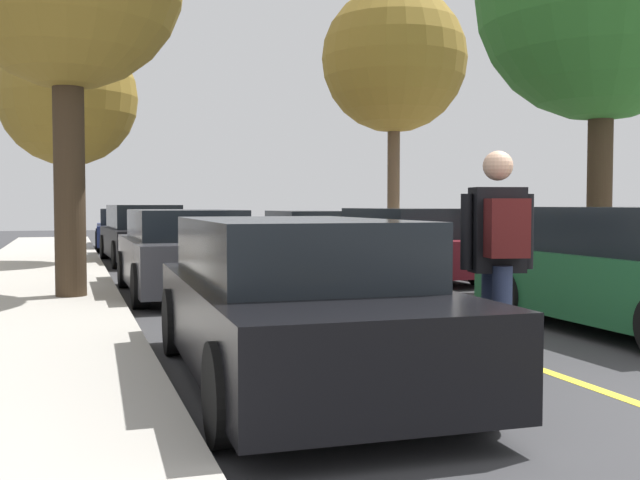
{
  "coord_description": "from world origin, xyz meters",
  "views": [
    {
      "loc": [
        -3.92,
        -3.71,
        1.46
      ],
      "look_at": [
        -0.39,
        6.82,
        0.92
      ],
      "focal_mm": 42.07,
      "sensor_mm": 36.0,
      "label": 1
    }
  ],
  "objects_px": {
    "parked_car_left_nearest": "(295,300)",
    "street_tree_right_near": "(394,60)",
    "parked_car_left_far": "(143,234)",
    "parked_car_right_near": "(404,244)",
    "parked_car_left_farthest": "(127,229)",
    "parked_car_left_near": "(185,253)",
    "street_tree_left_near": "(68,98)",
    "parked_car_right_far": "(306,234)",
    "skateboarder": "(499,251)",
    "skateboard": "(495,380)"
  },
  "relations": [
    {
      "from": "parked_car_right_far",
      "to": "street_tree_left_near",
      "type": "distance_m",
      "value": 7.04
    },
    {
      "from": "parked_car_left_near",
      "to": "parked_car_right_near",
      "type": "relative_size",
      "value": 1.0
    },
    {
      "from": "parked_car_left_far",
      "to": "parked_car_right_near",
      "type": "bearing_deg",
      "value": -53.97
    },
    {
      "from": "parked_car_left_nearest",
      "to": "parked_car_left_near",
      "type": "xyz_separation_m",
      "value": [
        -0.0,
        6.18,
        0.01
      ]
    },
    {
      "from": "skateboarder",
      "to": "skateboard",
      "type": "bearing_deg",
      "value": 78.7
    },
    {
      "from": "parked_car_right_near",
      "to": "street_tree_right_near",
      "type": "distance_m",
      "value": 6.44
    },
    {
      "from": "parked_car_right_near",
      "to": "skateboard",
      "type": "height_order",
      "value": "parked_car_right_near"
    },
    {
      "from": "parked_car_left_nearest",
      "to": "parked_car_left_near",
      "type": "bearing_deg",
      "value": 90.02
    },
    {
      "from": "parked_car_left_farthest",
      "to": "skateboard",
      "type": "xyz_separation_m",
      "value": [
        1.38,
        -19.76,
        -0.55
      ]
    },
    {
      "from": "parked_car_left_near",
      "to": "skateboard",
      "type": "height_order",
      "value": "parked_car_left_near"
    },
    {
      "from": "parked_car_left_far",
      "to": "street_tree_right_near",
      "type": "bearing_deg",
      "value": -14.76
    },
    {
      "from": "parked_car_right_near",
      "to": "parked_car_left_near",
      "type": "bearing_deg",
      "value": -166.16
    },
    {
      "from": "parked_car_left_far",
      "to": "parked_car_left_farthest",
      "type": "relative_size",
      "value": 1.07
    },
    {
      "from": "street_tree_left_near",
      "to": "skateboarder",
      "type": "bearing_deg",
      "value": -76.38
    },
    {
      "from": "parked_car_left_far",
      "to": "street_tree_left_near",
      "type": "bearing_deg",
      "value": -143.77
    },
    {
      "from": "parked_car_left_nearest",
      "to": "street_tree_left_near",
      "type": "distance_m",
      "value": 12.49
    },
    {
      "from": "parked_car_right_near",
      "to": "street_tree_right_near",
      "type": "relative_size",
      "value": 0.62
    },
    {
      "from": "parked_car_left_far",
      "to": "street_tree_left_near",
      "type": "height_order",
      "value": "street_tree_left_near"
    },
    {
      "from": "parked_car_left_nearest",
      "to": "parked_car_left_far",
      "type": "bearing_deg",
      "value": 90.02
    },
    {
      "from": "parked_car_left_farthest",
      "to": "skateboard",
      "type": "distance_m",
      "value": 19.81
    },
    {
      "from": "parked_car_left_nearest",
      "to": "street_tree_right_near",
      "type": "bearing_deg",
      "value": 62.39
    },
    {
      "from": "parked_car_left_farthest",
      "to": "skateboard",
      "type": "bearing_deg",
      "value": -86.01
    },
    {
      "from": "parked_car_right_near",
      "to": "parked_car_right_far",
      "type": "bearing_deg",
      "value": 90.01
    },
    {
      "from": "parked_car_left_nearest",
      "to": "skateboard",
      "type": "distance_m",
      "value": 1.71
    },
    {
      "from": "parked_car_left_near",
      "to": "street_tree_right_near",
      "type": "bearing_deg",
      "value": 41.85
    },
    {
      "from": "parked_car_left_far",
      "to": "parked_car_right_far",
      "type": "relative_size",
      "value": 1.1
    },
    {
      "from": "parked_car_left_near",
      "to": "street_tree_right_near",
      "type": "relative_size",
      "value": 0.62
    },
    {
      "from": "parked_car_right_near",
      "to": "skateboarder",
      "type": "distance_m",
      "value": 8.65
    },
    {
      "from": "parked_car_left_near",
      "to": "parked_car_left_far",
      "type": "relative_size",
      "value": 0.88
    },
    {
      "from": "parked_car_left_nearest",
      "to": "street_tree_left_near",
      "type": "bearing_deg",
      "value": 98.26
    },
    {
      "from": "parked_car_left_nearest",
      "to": "parked_car_left_near",
      "type": "relative_size",
      "value": 1.04
    },
    {
      "from": "parked_car_left_near",
      "to": "street_tree_left_near",
      "type": "distance_m",
      "value": 6.81
    },
    {
      "from": "parked_car_left_farthest",
      "to": "parked_car_right_far",
      "type": "relative_size",
      "value": 1.03
    },
    {
      "from": "parked_car_left_nearest",
      "to": "parked_car_left_farthest",
      "type": "xyz_separation_m",
      "value": [
        -0.0,
        18.92,
        -0.03
      ]
    },
    {
      "from": "parked_car_left_nearest",
      "to": "parked_car_right_near",
      "type": "bearing_deg",
      "value": 59.06
    },
    {
      "from": "street_tree_right_near",
      "to": "parked_car_right_far",
      "type": "bearing_deg",
      "value": 132.81
    },
    {
      "from": "parked_car_right_far",
      "to": "street_tree_right_near",
      "type": "relative_size",
      "value": 0.63
    },
    {
      "from": "parked_car_left_nearest",
      "to": "skateboarder",
      "type": "height_order",
      "value": "skateboarder"
    },
    {
      "from": "parked_car_left_farthest",
      "to": "parked_car_right_far",
      "type": "bearing_deg",
      "value": -51.27
    },
    {
      "from": "parked_car_left_near",
      "to": "parked_car_left_farthest",
      "type": "height_order",
      "value": "parked_car_left_near"
    },
    {
      "from": "skateboard",
      "to": "skateboarder",
      "type": "bearing_deg",
      "value": -101.3
    },
    {
      "from": "parked_car_left_farthest",
      "to": "street_tree_right_near",
      "type": "bearing_deg",
      "value": -50.18
    },
    {
      "from": "parked_car_left_farthest",
      "to": "street_tree_right_near",
      "type": "height_order",
      "value": "street_tree_right_near"
    },
    {
      "from": "parked_car_right_far",
      "to": "parked_car_left_farthest",
      "type": "bearing_deg",
      "value": 128.73
    },
    {
      "from": "skateboard",
      "to": "parked_car_left_nearest",
      "type": "bearing_deg",
      "value": 148.85
    },
    {
      "from": "parked_car_right_near",
      "to": "parked_car_left_farthest",
      "type": "bearing_deg",
      "value": 110.44
    },
    {
      "from": "parked_car_left_near",
      "to": "street_tree_left_near",
      "type": "height_order",
      "value": "street_tree_left_near"
    },
    {
      "from": "skateboard",
      "to": "parked_car_right_near",
      "type": "bearing_deg",
      "value": 69.82
    },
    {
      "from": "parked_car_left_far",
      "to": "skateboard",
      "type": "relative_size",
      "value": 5.47
    },
    {
      "from": "street_tree_right_near",
      "to": "parked_car_left_farthest",
      "type": "bearing_deg",
      "value": 129.82
    }
  ]
}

